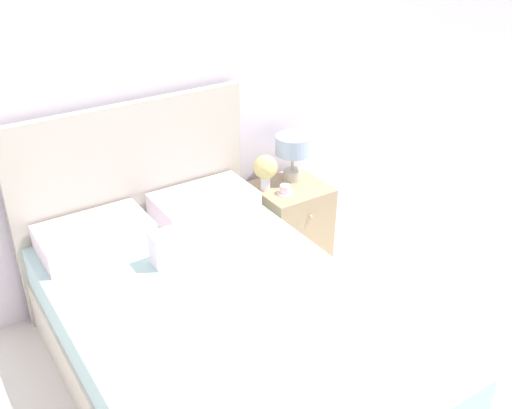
{
  "coord_description": "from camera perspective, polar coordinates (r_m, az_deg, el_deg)",
  "views": [
    {
      "loc": [
        -1.1,
        -3.06,
        2.35
      ],
      "look_at": [
        0.5,
        -0.58,
        0.71
      ],
      "focal_mm": 42.0,
      "sensor_mm": 36.0,
      "label": 1
    }
  ],
  "objects": [
    {
      "name": "wall_back",
      "position": [
        3.48,
        -13.04,
        10.75
      ],
      "size": [
        8.0,
        0.06,
        2.6
      ],
      "color": "white",
      "rests_on": "ground_plane"
    },
    {
      "name": "teacup",
      "position": [
        3.85,
        2.8,
        1.41
      ],
      "size": [
        0.11,
        0.11,
        0.06
      ],
      "color": "white",
      "rests_on": "nightstand"
    },
    {
      "name": "bed",
      "position": [
        3.12,
        -3.81,
        -12.07
      ],
      "size": [
        1.44,
        2.12,
        1.24
      ],
      "color": "beige",
      "rests_on": "ground_plane"
    },
    {
      "name": "nightstand",
      "position": [
        4.08,
        3.21,
        -1.62
      ],
      "size": [
        0.45,
        0.45,
        0.54
      ],
      "color": "tan",
      "rests_on": "ground_plane"
    },
    {
      "name": "table_lamp",
      "position": [
        3.95,
        3.53,
        5.3
      ],
      "size": [
        0.23,
        0.23,
        0.31
      ],
      "color": "beige",
      "rests_on": "nightstand"
    },
    {
      "name": "flower_vase",
      "position": [
        3.85,
        0.94,
        3.42
      ],
      "size": [
        0.16,
        0.16,
        0.24
      ],
      "color": "white",
      "rests_on": "nightstand"
    },
    {
      "name": "ground_plane",
      "position": [
        4.01,
        -10.63,
        -7.41
      ],
      "size": [
        12.0,
        12.0,
        0.0
      ],
      "primitive_type": "plane",
      "color": "silver"
    }
  ]
}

